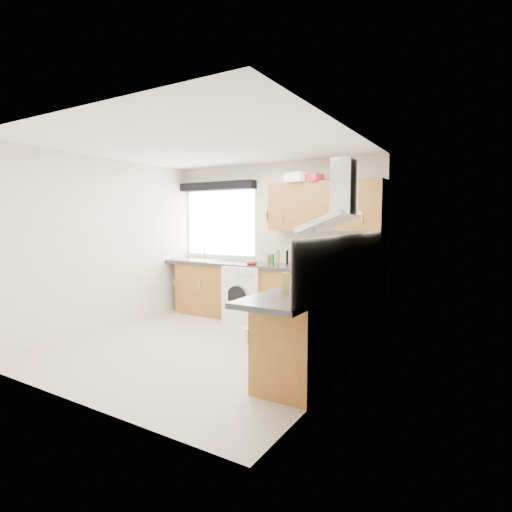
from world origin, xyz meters
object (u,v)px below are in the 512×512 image
Objects in this scene: upper_cabinets at (325,206)px; oven at (326,325)px; extractor_hood at (337,204)px; washing_machine at (247,293)px.

oven is at bearing -67.46° from upper_cabinets.
extractor_hood reaches higher than washing_machine.
washing_machine reaches higher than oven.
upper_cabinets is (-0.55, 1.32, 1.38)m from oven.
upper_cabinets is at bearing 2.18° from washing_machine.
washing_machine is (-1.75, 1.10, 0.02)m from oven.
upper_cabinets is 1.93× the size of washing_machine.
extractor_hood is 0.88× the size of washing_machine.
oven is 1.35m from extractor_hood.
oven is at bearing -40.57° from washing_machine.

